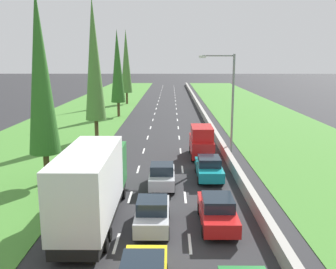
{
  "coord_description": "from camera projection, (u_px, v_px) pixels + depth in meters",
  "views": [
    {
      "loc": [
        0.84,
        -1.27,
        8.65
      ],
      "look_at": [
        0.53,
        36.02,
        0.97
      ],
      "focal_mm": 39.81,
      "sensor_mm": 36.0,
      "label": 1
    }
  ],
  "objects": [
    {
      "name": "ground_plane",
      "position": [
        166.0,
        111.0,
        61.76
      ],
      "size": [
        300.0,
        300.0,
        0.0
      ],
      "primitive_type": "plane",
      "color": "#28282B",
      "rests_on": "ground"
    },
    {
      "name": "grass_verge_left",
      "position": [
        90.0,
        111.0,
        61.86
      ],
      "size": [
        14.0,
        140.0,
        0.04
      ],
      "primitive_type": "cube",
      "color": "#478433",
      "rests_on": "ground"
    },
    {
      "name": "grass_verge_right",
      "position": [
        252.0,
        111.0,
        61.64
      ],
      "size": [
        14.0,
        140.0,
        0.04
      ],
      "primitive_type": "cube",
      "color": "#478433",
      "rests_on": "ground"
    },
    {
      "name": "median_barrier",
      "position": [
        200.0,
        109.0,
        61.63
      ],
      "size": [
        0.44,
        120.0,
        0.85
      ],
      "primitive_type": "cube",
      "color": "#9E9B93",
      "rests_on": "ground"
    },
    {
      "name": "lane_markings",
      "position": [
        166.0,
        111.0,
        61.76
      ],
      "size": [
        3.64,
        116.0,
        0.01
      ],
      "color": "white",
      "rests_on": "ground"
    },
    {
      "name": "red_sedan_right_lane",
      "position": [
        217.0,
        211.0,
        19.44
      ],
      "size": [
        1.82,
        4.5,
        1.64
      ],
      "color": "red",
      "rests_on": "ground"
    },
    {
      "name": "teal_sedan_right_lane",
      "position": [
        209.0,
        168.0,
        27.12
      ],
      "size": [
        1.82,
        4.5,
        1.64
      ],
      "color": "teal",
      "rests_on": "ground"
    },
    {
      "name": "silver_hatchback_centre_lane",
      "position": [
        153.0,
        214.0,
        19.03
      ],
      "size": [
        1.74,
        3.9,
        1.72
      ],
      "color": "silver",
      "rests_on": "ground"
    },
    {
      "name": "silver_hatchback_centre_lane_third",
      "position": [
        162.0,
        176.0,
        25.18
      ],
      "size": [
        1.74,
        3.9,
        1.72
      ],
      "color": "silver",
      "rests_on": "ground"
    },
    {
      "name": "white_box_truck_left_lane",
      "position": [
        93.0,
        184.0,
        19.5
      ],
      "size": [
        2.46,
        9.4,
        4.18
      ],
      "color": "black",
      "rests_on": "ground"
    },
    {
      "name": "red_van_right_lane",
      "position": [
        201.0,
        142.0,
        32.82
      ],
      "size": [
        1.96,
        4.9,
        2.82
      ],
      "color": "red",
      "rests_on": "ground"
    },
    {
      "name": "poplar_tree_second",
      "position": [
        40.0,
        73.0,
        24.74
      ],
      "size": [
        2.13,
        2.13,
        13.2
      ],
      "color": "#4C3823",
      "rests_on": "ground"
    },
    {
      "name": "poplar_tree_third",
      "position": [
        94.0,
        60.0,
        38.55
      ],
      "size": [
        2.17,
        2.17,
        14.82
      ],
      "color": "#4C3823",
      "rests_on": "ground"
    },
    {
      "name": "poplar_tree_fourth",
      "position": [
        117.0,
        66.0,
        54.5
      ],
      "size": [
        2.12,
        2.12,
        12.76
      ],
      "color": "#4C3823",
      "rests_on": "ground"
    },
    {
      "name": "poplar_tree_fifth",
      "position": [
        126.0,
        61.0,
        69.89
      ],
      "size": [
        2.15,
        2.15,
        13.95
      ],
      "color": "#4C3823",
      "rests_on": "ground"
    },
    {
      "name": "street_light_mast",
      "position": [
        229.0,
        97.0,
        33.31
      ],
      "size": [
        3.2,
        0.28,
        9.0
      ],
      "color": "gray",
      "rests_on": "ground"
    }
  ]
}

